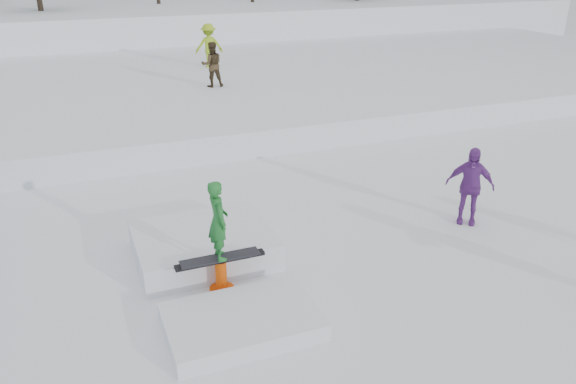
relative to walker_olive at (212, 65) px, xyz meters
name	(u,v)px	position (x,y,z in m)	size (l,w,h in m)	color
ground	(304,295)	(-1.88, -13.12, -1.63)	(120.00, 120.00, 0.00)	white
snow_berm	(114,26)	(-1.88, 16.88, -0.43)	(60.00, 14.00, 2.40)	white
snow_midrise	(152,85)	(-1.88, 2.88, -1.23)	(50.00, 18.00, 0.80)	white
walker_olive	(212,65)	(0.00, 0.00, 0.00)	(0.81, 0.63, 1.67)	#3D301C
walker_ygreen	(209,45)	(0.89, 3.87, 0.10)	(1.20, 0.69, 1.86)	#94BA1D
spectator_purple	(470,186)	(2.62, -11.79, -0.76)	(1.03, 0.43, 1.75)	#733391
jib_rail_feature	(213,261)	(-3.18, -11.86, -1.33)	(2.60, 4.40, 2.11)	white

